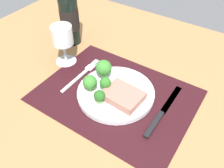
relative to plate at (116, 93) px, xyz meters
The scene contains 12 objects.
ground_plane 2.60cm from the plate, ahead, with size 140.00×110.00×3.00cm, color #996D42.
placemat 0.95cm from the plate, ahead, with size 45.88×34.69×0.30cm, color black.
plate is the anchor object (origin of this frame).
steak 4.17cm from the plate, 23.92° to the right, with size 10.92×8.53×2.35cm, color #9E6B5B.
broccoli_near_steak 4.86cm from the plate, 153.07° to the right, with size 3.46×3.46×4.81cm.
broccoli_front_edge 8.57cm from the plate, 154.81° to the left, with size 5.04×5.04×6.43cm.
broccoli_back_left 7.30cm from the plate, 101.91° to the right, with size 3.27×3.27×4.30cm.
broccoli_near_fork 8.61cm from the plate, 149.25° to the right, with size 4.29×4.29×5.40cm.
fork 14.45cm from the plate, behind, with size 2.40×19.20×0.50cm.
knife 14.83cm from the plate, ahead, with size 1.80×23.00×0.80cm.
wine_bottle 35.81cm from the plate, 152.97° to the left, with size 7.02×7.02×30.14cm.
wine_glass 25.96cm from the plate, 169.33° to the left, with size 7.30×7.30×13.91cm.
Camera 1 is at (27.41, -43.32, 52.56)cm, focal length 38.51 mm.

